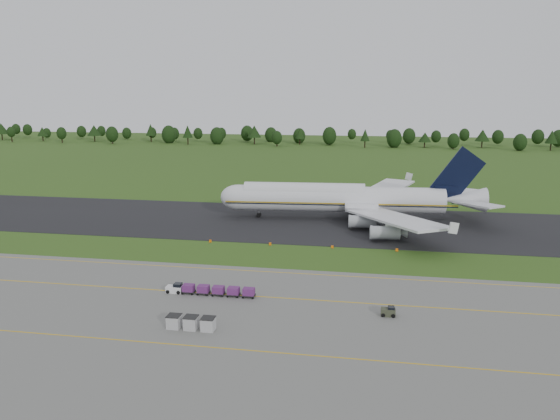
% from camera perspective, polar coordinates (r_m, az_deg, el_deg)
% --- Properties ---
extents(ground, '(600.00, 600.00, 0.00)m').
position_cam_1_polar(ground, '(106.81, 0.60, -4.84)').
color(ground, '#2D4E17').
rests_on(ground, ground).
extents(apron, '(300.00, 52.00, 0.06)m').
position_cam_1_polar(apron, '(75.56, -3.62, -12.32)').
color(apron, '#63635E').
rests_on(apron, ground).
extents(taxiway, '(300.00, 40.00, 0.08)m').
position_cam_1_polar(taxiway, '(133.54, 2.51, -1.33)').
color(taxiway, black).
rests_on(taxiway, ground).
extents(apron_markings, '(300.00, 30.20, 0.01)m').
position_cam_1_polar(apron_markings, '(81.82, -2.47, -10.29)').
color(apron_markings, gold).
rests_on(apron_markings, apron).
extents(tree_line, '(529.75, 22.52, 12.00)m').
position_cam_1_polar(tree_line, '(323.23, 5.77, 7.74)').
color(tree_line, black).
rests_on(tree_line, ground).
extents(aircraft, '(66.46, 64.63, 18.66)m').
position_cam_1_polar(aircraft, '(137.06, 6.74, 1.21)').
color(aircraft, silver).
rests_on(aircraft, ground).
extents(baggage_train, '(14.41, 1.53, 1.47)m').
position_cam_1_polar(baggage_train, '(87.58, -7.43, -8.28)').
color(baggage_train, silver).
rests_on(baggage_train, apron).
extents(utility_cart, '(2.06, 1.42, 1.12)m').
position_cam_1_polar(utility_cart, '(80.74, 11.23, -10.43)').
color(utility_cart, '#363A28').
rests_on(utility_cart, apron).
extents(uld_row, '(6.62, 1.82, 1.80)m').
position_cam_1_polar(uld_row, '(76.01, -9.28, -11.54)').
color(uld_row, '#ABABAB').
rests_on(uld_row, apron).
extents(edge_markers, '(39.43, 0.30, 0.60)m').
position_cam_1_polar(edge_markers, '(113.08, 2.20, -3.73)').
color(edge_markers, '#FF6C08').
rests_on(edge_markers, ground).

